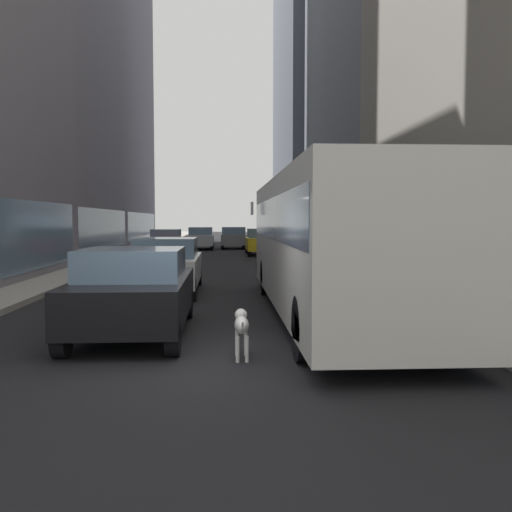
# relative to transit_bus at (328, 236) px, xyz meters

# --- Properties ---
(ground_plane) EXTENTS (120.00, 120.00, 0.00)m
(ground_plane) POSITION_rel_transit_bus_xyz_m (-2.80, 30.89, -1.78)
(ground_plane) COLOR black
(sidewalk_left) EXTENTS (2.40, 110.00, 0.15)m
(sidewalk_left) POSITION_rel_transit_bus_xyz_m (-8.50, 30.89, -1.70)
(sidewalk_left) COLOR #9E9991
(sidewalk_left) RESTS_ON ground
(sidewalk_right) EXTENTS (2.40, 110.00, 0.15)m
(sidewalk_right) POSITION_rel_transit_bus_xyz_m (2.90, 30.89, -1.70)
(sidewalk_right) COLOR #ADA89E
(sidewalk_right) RESTS_ON ground
(building_left_mid) EXTENTS (10.28, 15.62, 20.42)m
(building_left_mid) POSITION_rel_transit_bus_xyz_m (-14.70, 22.31, 8.43)
(building_left_mid) COLOR slate
(building_left_mid) RESTS_ON ground
(building_left_far) EXTENTS (9.68, 18.77, 38.11)m
(building_left_far) POSITION_rel_transit_bus_xyz_m (-14.70, 40.85, 17.27)
(building_left_far) COLOR slate
(building_left_far) RESTS_ON ground
(building_right_mid) EXTENTS (8.52, 23.91, 27.32)m
(building_right_mid) POSITION_rel_transit_bus_xyz_m (9.10, 25.80, 11.87)
(building_right_mid) COLOR slate
(building_right_mid) RESTS_ON ground
(building_right_far) EXTENTS (10.26, 20.61, 36.81)m
(building_right_far) POSITION_rel_transit_bus_xyz_m (9.10, 49.48, 16.62)
(building_right_far) COLOR #4C515B
(building_right_far) RESTS_ON ground
(transit_bus) EXTENTS (2.78, 11.53, 3.05)m
(transit_bus) POSITION_rel_transit_bus_xyz_m (0.00, 0.00, 0.00)
(transit_bus) COLOR silver
(transit_bus) RESTS_ON ground
(car_grey_wagon) EXTENTS (1.88, 4.28, 1.62)m
(car_grey_wagon) POSITION_rel_transit_bus_xyz_m (-1.60, 30.00, -0.95)
(car_grey_wagon) COLOR slate
(car_grey_wagon) RESTS_ON ground
(car_white_van) EXTENTS (1.85, 4.56, 1.62)m
(car_white_van) POSITION_rel_transit_bus_xyz_m (-4.00, 4.11, -0.95)
(car_white_van) COLOR silver
(car_white_van) RESTS_ON ground
(car_yellow_taxi) EXTENTS (1.90, 4.20, 1.62)m
(car_yellow_taxi) POSITION_rel_transit_bus_xyz_m (0.00, 21.89, -0.95)
(car_yellow_taxi) COLOR yellow
(car_yellow_taxi) RESTS_ON ground
(car_silver_sedan) EXTENTS (1.83, 4.51, 1.62)m
(car_silver_sedan) POSITION_rel_transit_bus_xyz_m (-4.00, 29.08, -0.95)
(car_silver_sedan) COLOR #B7BABF
(car_silver_sedan) RESTS_ON ground
(car_red_coupe) EXTENTS (1.70, 4.28, 1.62)m
(car_red_coupe) POSITION_rel_transit_bus_xyz_m (-5.60, 19.93, -0.96)
(car_red_coupe) COLOR red
(car_red_coupe) RESTS_ON ground
(car_black_suv) EXTENTS (1.94, 4.34, 1.62)m
(car_black_suv) POSITION_rel_transit_bus_xyz_m (-4.00, -2.01, -0.95)
(car_black_suv) COLOR black
(car_black_suv) RESTS_ON ground
(dalmatian_dog) EXTENTS (0.22, 0.96, 0.72)m
(dalmatian_dog) POSITION_rel_transit_bus_xyz_m (-2.07, -3.86, -1.26)
(dalmatian_dog) COLOR white
(dalmatian_dog) RESTS_ON ground
(traffic_light_near) EXTENTS (0.24, 0.41, 3.40)m
(traffic_light_near) POSITION_rel_transit_bus_xyz_m (2.10, -1.62, 0.66)
(traffic_light_near) COLOR black
(traffic_light_near) RESTS_ON sidewalk_right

